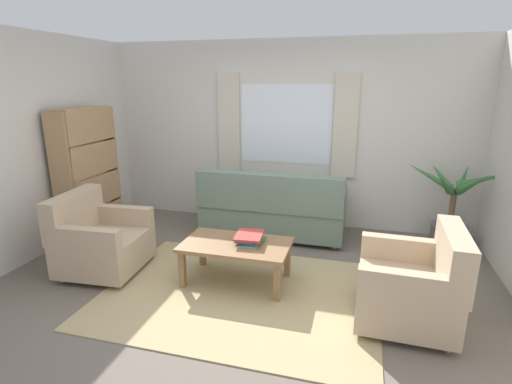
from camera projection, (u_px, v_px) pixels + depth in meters
name	position (u px, v px, depth m)	size (l,w,h in m)	color
ground_plane	(240.00, 294.00, 3.89)	(6.24, 6.24, 0.00)	#6B6056
wall_back	(286.00, 134.00, 5.64)	(5.32, 0.12, 2.60)	silver
wall_left	(3.00, 152.00, 4.22)	(0.12, 4.40, 2.60)	silver
window_with_curtains	(285.00, 124.00, 5.52)	(1.98, 0.07, 1.40)	white
area_rug	(240.00, 294.00, 3.89)	(2.67, 1.99, 0.01)	tan
couch	(272.00, 210.00, 5.28)	(1.90, 0.82, 0.92)	slate
armchair_left	(99.00, 241.00, 4.30)	(0.88, 0.90, 0.88)	tan
armchair_right	(414.00, 285.00, 3.35)	(0.84, 0.86, 0.88)	tan
coffee_table	(236.00, 248.00, 4.03)	(1.10, 0.64, 0.44)	olive
book_stack_on_table	(250.00, 238.00, 4.02)	(0.30, 0.35, 0.09)	#5B8E93
potted_plant	(451.00, 216.00, 4.87)	(1.21, 1.02, 1.14)	#56565B
bookshelf	(90.00, 173.00, 5.12)	(0.30, 0.94, 1.72)	#A87F56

